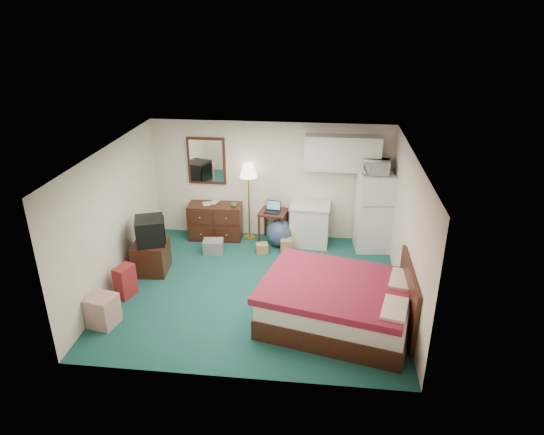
# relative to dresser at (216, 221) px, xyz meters

# --- Properties ---
(floor) EXTENTS (5.00, 4.50, 0.01)m
(floor) POSITION_rel_dresser_xyz_m (1.17, -1.98, -0.38)
(floor) COLOR #173F3D
(floor) RESTS_ON ground
(ceiling) EXTENTS (5.00, 4.50, 0.01)m
(ceiling) POSITION_rel_dresser_xyz_m (1.17, -1.98, 2.12)
(ceiling) COLOR #EFE4CF
(ceiling) RESTS_ON walls
(walls) EXTENTS (5.01, 4.51, 2.50)m
(walls) POSITION_rel_dresser_xyz_m (1.17, -1.98, 0.87)
(walls) COLOR #EFE4CF
(walls) RESTS_ON floor
(mirror) EXTENTS (0.80, 0.06, 1.00)m
(mirror) POSITION_rel_dresser_xyz_m (-0.18, 0.24, 1.27)
(mirror) COLOR white
(mirror) RESTS_ON walls
(upper_cabinets) EXTENTS (1.50, 0.35, 0.70)m
(upper_cabinets) POSITION_rel_dresser_xyz_m (2.62, 0.10, 1.57)
(upper_cabinets) COLOR silver
(upper_cabinets) RESTS_ON walls
(headboard) EXTENTS (0.06, 1.56, 1.00)m
(headboard) POSITION_rel_dresser_xyz_m (3.63, -2.82, 0.17)
(headboard) COLOR black
(headboard) RESTS_ON walls
(dresser) EXTENTS (1.14, 0.55, 0.76)m
(dresser) POSITION_rel_dresser_xyz_m (0.00, 0.00, 0.00)
(dresser) COLOR black
(dresser) RESTS_ON floor
(floor_lamp) EXTENTS (0.39, 0.39, 1.67)m
(floor_lamp) POSITION_rel_dresser_xyz_m (0.72, 0.07, 0.45)
(floor_lamp) COLOR gold
(floor_lamp) RESTS_ON floor
(desk) EXTENTS (0.62, 0.62, 0.69)m
(desk) POSITION_rel_dresser_xyz_m (1.26, -0.05, -0.03)
(desk) COLOR black
(desk) RESTS_ON floor
(exercise_ball) EXTENTS (0.58, 0.58, 0.57)m
(exercise_ball) POSITION_rel_dresser_xyz_m (1.42, -0.23, -0.10)
(exercise_ball) COLOR navy
(exercise_ball) RESTS_ON floor
(kitchen_counter) EXTENTS (0.80, 0.63, 0.85)m
(kitchen_counter) POSITION_rel_dresser_xyz_m (2.02, -0.07, 0.04)
(kitchen_counter) COLOR silver
(kitchen_counter) RESTS_ON floor
(fridge) EXTENTS (0.74, 0.74, 1.62)m
(fridge) POSITION_rel_dresser_xyz_m (3.30, -0.10, 0.43)
(fridge) COLOR white
(fridge) RESTS_ON floor
(bed) EXTENTS (2.57, 2.21, 0.71)m
(bed) POSITION_rel_dresser_xyz_m (2.57, -2.82, -0.03)
(bed) COLOR maroon
(bed) RESTS_ON floor
(tv_stand) EXTENTS (0.64, 0.69, 0.60)m
(tv_stand) POSITION_rel_dresser_xyz_m (-0.89, -1.56, -0.08)
(tv_stand) COLOR black
(tv_stand) RESTS_ON floor
(suitcase) EXTENTS (0.33, 0.41, 0.57)m
(suitcase) POSITION_rel_dresser_xyz_m (-1.04, -2.45, -0.10)
(suitcase) COLOR maroon
(suitcase) RESTS_ON floor
(retail_box) EXTENTS (0.48, 0.48, 0.50)m
(retail_box) POSITION_rel_dresser_xyz_m (-1.08, -3.27, -0.13)
(retail_box) COLOR beige
(retail_box) RESTS_ON floor
(file_bin) EXTENTS (0.43, 0.34, 0.28)m
(file_bin) POSITION_rel_dresser_xyz_m (0.10, -0.70, -0.24)
(file_bin) COLOR gray
(file_bin) RESTS_ON floor
(cardboard_box_a) EXTENTS (0.28, 0.25, 0.20)m
(cardboard_box_a) POSITION_rel_dresser_xyz_m (1.08, -0.59, -0.28)
(cardboard_box_a) COLOR olive
(cardboard_box_a) RESTS_ON floor
(cardboard_box_b) EXTENTS (0.28, 0.32, 0.29)m
(cardboard_box_b) POSITION_rel_dresser_xyz_m (1.58, -0.50, -0.24)
(cardboard_box_b) COLOR olive
(cardboard_box_b) RESTS_ON floor
(laptop) EXTENTS (0.34, 0.29, 0.22)m
(laptop) POSITION_rel_dresser_xyz_m (1.24, -0.11, 0.42)
(laptop) COLOR black
(laptop) RESTS_ON desk
(crt_tv) EXTENTS (0.68, 0.71, 0.48)m
(crt_tv) POSITION_rel_dresser_xyz_m (-0.86, -1.55, 0.46)
(crt_tv) COLOR black
(crt_tv) RESTS_ON tv_stand
(microwave) EXTENTS (0.52, 0.30, 0.34)m
(microwave) POSITION_rel_dresser_xyz_m (3.27, -0.15, 1.41)
(microwave) COLOR white
(microwave) RESTS_ON fridge
(book_a) EXTENTS (0.15, 0.07, 0.21)m
(book_a) POSITION_rel_dresser_xyz_m (-0.25, -0.02, 0.48)
(book_a) COLOR olive
(book_a) RESTS_ON dresser
(book_b) EXTENTS (0.17, 0.07, 0.24)m
(book_b) POSITION_rel_dresser_xyz_m (-0.12, 0.12, 0.50)
(book_b) COLOR olive
(book_b) RESTS_ON dresser
(mug) EXTENTS (0.14, 0.12, 0.12)m
(mug) POSITION_rel_dresser_xyz_m (0.43, -0.06, 0.44)
(mug) COLOR #517F44
(mug) RESTS_ON dresser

